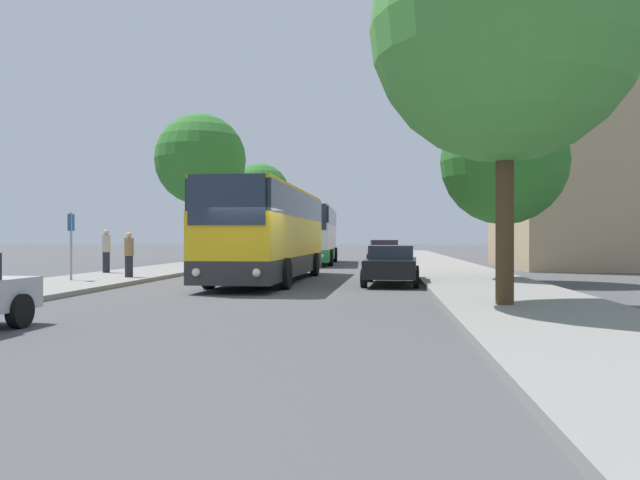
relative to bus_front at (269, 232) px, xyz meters
The scene contains 14 objects.
ground_plane 5.53m from the bus_front, 83.07° to the right, with size 300.00×300.00×0.00m, color #4C4C4F.
sidewalk_left 8.40m from the bus_front, 140.94° to the right, with size 4.00×120.00×0.15m, color gray.
sidewalk_right 9.39m from the bus_front, 34.13° to the right, with size 4.00×120.00×0.15m, color gray.
bus_front is the anchor object (origin of this frame).
bus_middle 16.43m from the bus_front, 90.41° to the left, with size 2.98×11.24×3.56m.
parked_car_right_near 4.87m from the bus_front, 15.07° to the right, with size 2.09×4.65×1.38m.
parked_car_right_far 17.33m from the bus_front, 75.54° to the left, with size 2.28×4.78×1.53m.
bus_stop_sign 7.06m from the bus_front, 161.62° to the right, with size 0.08×0.45×2.39m.
pedestrian_waiting_near 8.07m from the bus_front, 161.39° to the left, with size 0.36×0.36×1.86m.
pedestrian_waiting_far 5.44m from the bus_front, behind, with size 0.36×0.36×1.71m.
tree_left_near 26.95m from the bus_front, 102.08° to the left, with size 4.82×4.82×7.51m.
tree_left_far 15.45m from the bus_front, 116.61° to the left, with size 5.43×5.43×8.93m.
tree_right_near 9.08m from the bus_front, ahead, with size 4.64×4.64×6.62m.
tree_right_mid 12.21m from the bus_front, 52.04° to the right, with size 6.05×6.05×9.23m.
Camera 1 is at (3.64, -18.06, 1.62)m, focal length 35.00 mm.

